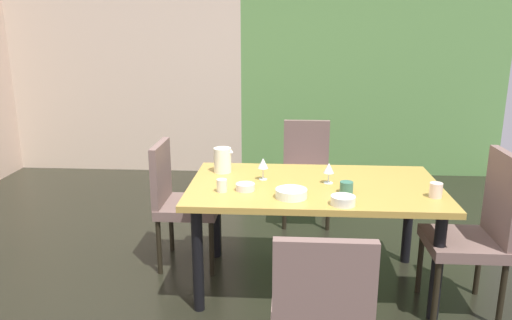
% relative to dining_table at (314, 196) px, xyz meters
% --- Properties ---
extents(ground_plane, '(5.94, 6.17, 0.02)m').
position_rel_dining_table_xyz_m(ground_plane, '(-0.66, -0.28, -0.65)').
color(ground_plane, black).
extents(back_panel_interior, '(2.89, 0.10, 2.68)m').
position_rel_dining_table_xyz_m(back_panel_interior, '(-2.19, 2.76, 0.69)').
color(back_panel_interior, beige).
rests_on(back_panel_interior, ground_plane).
extents(garden_window_panel, '(3.05, 0.10, 2.68)m').
position_rel_dining_table_xyz_m(garden_window_panel, '(0.78, 2.76, 0.69)').
color(garden_window_panel, '#5E904A').
rests_on(garden_window_panel, ground_plane).
extents(dining_table, '(1.65, 0.96, 0.73)m').
position_rel_dining_table_xyz_m(dining_table, '(0.00, 0.00, 0.00)').
color(dining_table, '#B18D3D').
rests_on(dining_table, ground_plane).
extents(chair_head_far, '(0.44, 0.45, 0.91)m').
position_rel_dining_table_xyz_m(chair_head_far, '(-0.01, 1.22, -0.13)').
color(chair_head_far, '#6E564E').
rests_on(chair_head_far, ground_plane).
extents(chair_right_near, '(0.44, 0.44, 1.02)m').
position_rel_dining_table_xyz_m(chair_right_near, '(0.99, -0.26, -0.09)').
color(chair_right_near, '#6E564E').
rests_on(chair_right_near, ground_plane).
extents(chair_head_near, '(0.44, 0.44, 0.93)m').
position_rel_dining_table_xyz_m(chair_head_near, '(-0.02, -1.22, -0.12)').
color(chair_head_near, '#6E564E').
rests_on(chair_head_near, ground_plane).
extents(chair_left_far, '(0.45, 0.44, 0.93)m').
position_rel_dining_table_xyz_m(chair_left_far, '(-0.98, 0.26, -0.12)').
color(chair_left_far, '#6E564E').
rests_on(chair_left_far, ground_plane).
extents(wine_glass_front, '(0.07, 0.07, 0.15)m').
position_rel_dining_table_xyz_m(wine_glass_front, '(-0.35, 0.08, 0.19)').
color(wine_glass_front, silver).
rests_on(wine_glass_front, dining_table).
extents(wine_glass_right, '(0.07, 0.07, 0.14)m').
position_rel_dining_table_xyz_m(wine_glass_right, '(0.09, 0.03, 0.18)').
color(wine_glass_right, silver).
rests_on(wine_glass_right, dining_table).
extents(serving_bowl_south, '(0.12, 0.12, 0.04)m').
position_rel_dining_table_xyz_m(serving_bowl_south, '(-0.45, -0.16, 0.11)').
color(serving_bowl_south, silver).
rests_on(serving_bowl_south, dining_table).
extents(serving_bowl_west, '(0.19, 0.19, 0.05)m').
position_rel_dining_table_xyz_m(serving_bowl_west, '(-0.16, -0.28, 0.11)').
color(serving_bowl_west, white).
rests_on(serving_bowl_west, dining_table).
extents(serving_bowl_center, '(0.14, 0.14, 0.05)m').
position_rel_dining_table_xyz_m(serving_bowl_center, '(0.15, -0.39, 0.11)').
color(serving_bowl_center, silver).
rests_on(serving_bowl_center, dining_table).
extents(cup_rear, '(0.07, 0.07, 0.08)m').
position_rel_dining_table_xyz_m(cup_rear, '(-0.59, -0.20, 0.12)').
color(cup_rear, silver).
rests_on(cup_rear, dining_table).
extents(cup_north, '(0.08, 0.08, 0.07)m').
position_rel_dining_table_xyz_m(cup_north, '(0.19, -0.16, 0.12)').
color(cup_north, '#386C59').
rests_on(cup_north, dining_table).
extents(cup_near_shelf, '(0.08, 0.08, 0.09)m').
position_rel_dining_table_xyz_m(cup_near_shelf, '(0.72, -0.22, 0.13)').
color(cup_near_shelf, beige).
rests_on(cup_near_shelf, dining_table).
extents(pitcher_east, '(0.14, 0.12, 0.18)m').
position_rel_dining_table_xyz_m(pitcher_east, '(-0.64, 0.24, 0.17)').
color(pitcher_east, white).
rests_on(pitcher_east, dining_table).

